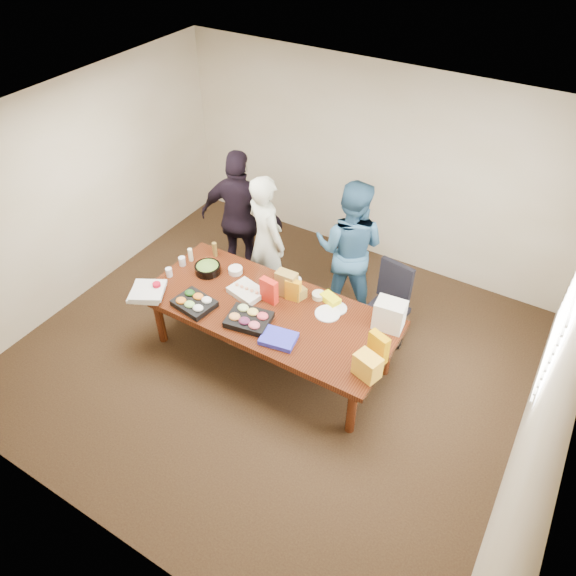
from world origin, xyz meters
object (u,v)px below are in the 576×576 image
Objects in this scene: office_chair at (386,309)px; person_center at (266,240)px; conference_table at (270,333)px; person_right at (349,248)px; salad_bowl at (208,269)px; sheet_cake at (247,292)px.

office_chair is 1.68m from person_center.
conference_table is 1.37m from office_chair.
conference_table is at bearing -128.35° from office_chair.
salad_bowl is (-1.30, -1.10, -0.10)m from person_right.
sheet_cake is at bearing -8.17° from salad_bowl.
person_center is at bearing 66.22° from salad_bowl.
sheet_cake is (0.28, -0.84, -0.09)m from person_center.
office_chair is 0.85m from person_right.
salad_bowl is at bearing 90.35° from person_center.
conference_table is 9.27× the size of salad_bowl.
person_right is 1.70m from salad_bowl.
person_right reaches higher than person_center.
conference_table is 1.41m from person_right.
conference_table is 1.56× the size of person_right.
person_right is at bearing 40.17° from salad_bowl.
person_center is 0.83m from salad_bowl.
person_center is 1.03m from person_right.
salad_bowl is at bearing 29.57° from person_right.
salad_bowl is (-0.33, -0.75, -0.08)m from person_center.
person_center is at bearing 8.92° from person_right.
person_right is 4.71× the size of sheet_cake.
person_center reaches higher than salad_bowl.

